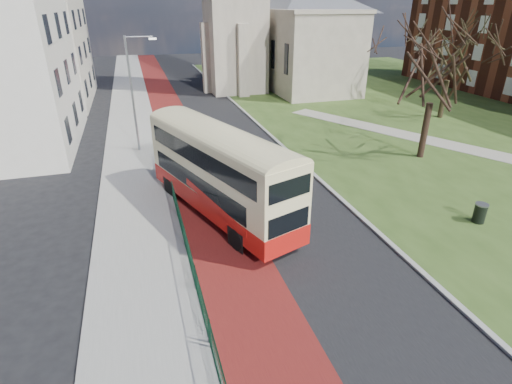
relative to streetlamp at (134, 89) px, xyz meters
name	(u,v)px	position (x,y,z in m)	size (l,w,h in m)	color
ground	(276,290)	(4.35, -18.00, -4.59)	(160.00, 160.00, 0.00)	black
road_carriageway	(213,137)	(5.85, 2.00, -4.59)	(9.00, 120.00, 0.01)	black
bus_lane	(181,139)	(3.15, 2.00, -4.59)	(3.40, 120.00, 0.01)	#591414
pavement_west	(132,143)	(-0.65, 2.00, -4.53)	(4.00, 120.00, 0.12)	gray
kerb_west	(158,141)	(1.35, 2.00, -4.53)	(0.25, 120.00, 0.13)	#999993
kerb_east	(259,125)	(10.45, 4.00, -4.53)	(0.25, 80.00, 0.13)	#999993
grass_green	(443,110)	(30.35, 4.00, -4.57)	(40.00, 80.00, 0.04)	#324C1B
footpath	(488,154)	(24.35, -8.00, -4.54)	(2.20, 36.00, 0.03)	#9E998C
pedestrian_railing	(185,237)	(1.40, -14.00, -4.04)	(0.07, 24.00, 1.12)	#0B311F
street_block_far	(34,48)	(-9.65, 20.00, 1.17)	(10.30, 16.30, 11.50)	beige
streetlamp	(134,89)	(0.00, 0.00, 0.00)	(2.13, 0.18, 8.00)	gray
bus	(219,169)	(3.62, -11.36, -2.03)	(5.94, 10.98, 4.50)	#B81610
winter_tree_near	(439,56)	(19.20, -7.06, 2.34)	(8.65, 8.65, 9.95)	black
winter_tree_far	(453,49)	(28.03, 1.65, 1.69)	(7.80, 7.80, 9.02)	#2C2516
litter_bin	(480,213)	(15.89, -15.98, -4.04)	(0.82, 0.82, 1.02)	black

